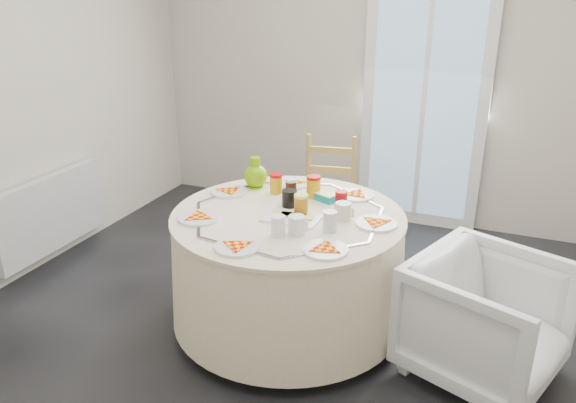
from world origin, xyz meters
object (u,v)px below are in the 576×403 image
at_px(table, 288,268).
at_px(wooden_chair, 327,196).
at_px(radiator, 51,213).
at_px(green_pitcher, 255,165).
at_px(armchair, 488,310).

distance_m(table, wooden_chair, 0.99).
relative_size(table, wooden_chair, 1.52).
height_order(radiator, green_pitcher, green_pitcher).
bearing_deg(armchair, wooden_chair, 70.29).
distance_m(wooden_chair, green_pitcher, 0.81).
relative_size(table, green_pitcher, 7.02).
bearing_deg(green_pitcher, wooden_chair, 68.31).
xyz_separation_m(table, wooden_chair, (-0.09, 0.99, 0.09)).
distance_m(wooden_chair, armchair, 1.60).
bearing_deg(green_pitcher, table, -41.93).
bearing_deg(radiator, armchair, -2.79).
bearing_deg(armchair, green_pitcher, 96.14).
relative_size(armchair, green_pitcher, 3.73).
height_order(wooden_chair, armchair, wooden_chair).
height_order(armchair, green_pitcher, green_pitcher).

